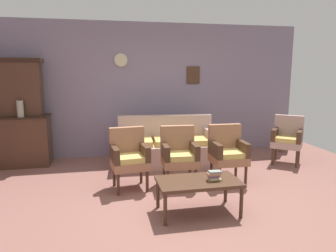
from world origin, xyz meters
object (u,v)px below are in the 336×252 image
(coffee_table, at_px, (198,184))
(armchair_row_middle, at_px, (129,155))
(floral_couch, at_px, (167,148))
(armchair_by_doorway, at_px, (179,153))
(armchair_near_couch_end, at_px, (228,151))
(vase_on_cabinet, at_px, (20,109))
(wingback_chair_by_fireplace, at_px, (287,137))
(side_cabinet, at_px, (18,141))
(book_stack_on_table, at_px, (214,176))
(floor_vase_by_wall, at_px, (284,138))

(coffee_table, bearing_deg, armchair_row_middle, 126.76)
(floral_couch, xyz_separation_m, armchair_by_doorway, (-0.03, -1.06, 0.17))
(coffee_table, bearing_deg, armchair_by_doorway, 90.03)
(floral_couch, xyz_separation_m, armchair_row_middle, (-0.78, -1.04, 0.17))
(armchair_near_couch_end, bearing_deg, vase_on_cabinet, 156.71)
(vase_on_cabinet, height_order, wingback_chair_by_fireplace, vase_on_cabinet)
(vase_on_cabinet, bearing_deg, armchair_near_couch_end, -23.29)
(vase_on_cabinet, bearing_deg, side_cabinet, 123.72)
(side_cabinet, xyz_separation_m, armchair_row_middle, (1.90, -1.55, 0.03))
(floral_couch, distance_m, book_stack_on_table, 2.11)
(vase_on_cabinet, xyz_separation_m, floral_couch, (2.56, -0.33, -0.75))
(floral_couch, height_order, wingback_chair_by_fireplace, same)
(floral_couch, distance_m, wingback_chair_by_fireplace, 2.29)
(vase_on_cabinet, xyz_separation_m, coffee_table, (2.54, -2.38, -0.70))
(armchair_row_middle, bearing_deg, vase_on_cabinet, 142.48)
(armchair_row_middle, relative_size, armchair_by_doorway, 1.00)
(armchair_row_middle, bearing_deg, floral_couch, 53.02)
(side_cabinet, distance_m, floor_vase_by_wall, 5.38)
(armchair_near_couch_end, height_order, book_stack_on_table, armchair_near_couch_end)
(floral_couch, distance_m, armchair_by_doorway, 1.08)
(armchair_near_couch_end, relative_size, book_stack_on_table, 5.24)
(side_cabinet, xyz_separation_m, coffee_table, (2.66, -2.56, -0.09))
(wingback_chair_by_fireplace, bearing_deg, armchair_row_middle, -167.32)
(vase_on_cabinet, relative_size, coffee_table, 0.29)
(armchair_by_doorway, bearing_deg, wingback_chair_by_fireplace, 17.22)
(side_cabinet, bearing_deg, armchair_near_couch_end, -25.10)
(armchair_by_doorway, distance_m, coffee_table, 0.99)
(side_cabinet, bearing_deg, armchair_by_doorway, -30.65)
(side_cabinet, height_order, armchair_row_middle, side_cabinet)
(vase_on_cabinet, relative_size, armchair_near_couch_end, 0.33)
(side_cabinet, relative_size, armchair_by_doorway, 1.28)
(side_cabinet, distance_m, wingback_chair_by_fireplace, 5.01)
(floral_couch, height_order, armchair_by_doorway, same)
(vase_on_cabinet, distance_m, wingback_chair_by_fireplace, 4.90)
(wingback_chair_by_fireplace, bearing_deg, vase_on_cabinet, 171.91)
(floral_couch, distance_m, coffee_table, 2.05)
(side_cabinet, distance_m, book_stack_on_table, 3.86)
(coffee_table, height_order, floor_vase_by_wall, floor_vase_by_wall)
(armchair_by_doorway, bearing_deg, armchair_near_couch_end, -2.37)
(side_cabinet, relative_size, floral_couch, 0.62)
(wingback_chair_by_fireplace, bearing_deg, book_stack_on_table, -140.26)
(armchair_by_doorway, relative_size, coffee_table, 0.90)
(vase_on_cabinet, bearing_deg, wingback_chair_by_fireplace, -8.09)
(side_cabinet, relative_size, coffee_table, 1.16)
(wingback_chair_by_fireplace, relative_size, coffee_table, 0.90)
(vase_on_cabinet, height_order, floor_vase_by_wall, vase_on_cabinet)
(armchair_row_middle, bearing_deg, floor_vase_by_wall, 22.67)
(book_stack_on_table, bearing_deg, coffee_table, 163.84)
(armchair_row_middle, xyz_separation_m, floor_vase_by_wall, (3.47, 1.45, -0.20))
(armchair_row_middle, relative_size, book_stack_on_table, 5.24)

